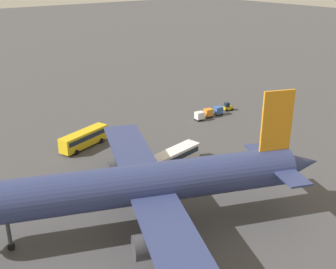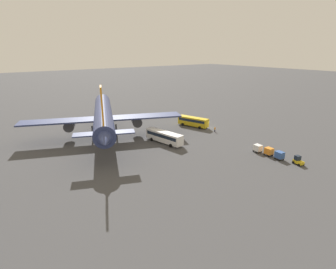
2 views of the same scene
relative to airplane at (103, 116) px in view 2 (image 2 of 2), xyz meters
name	(u,v)px [view 2 (image 2 of 2)]	position (x,y,z in m)	size (l,w,h in m)	color
ground_plane	(209,128)	(-12.20, -33.38, -6.91)	(600.00, 600.00, 0.00)	#424244
airplane	(103,116)	(0.00, 0.00, 0.00)	(52.56, 45.79, 18.37)	navy
shuttle_bus_near	(193,121)	(-7.33, -30.06, -4.91)	(11.44, 5.92, 3.34)	gold
shuttle_bus_far	(164,136)	(-15.22, -11.92, -4.88)	(12.92, 5.00, 3.39)	white
baggage_tug	(298,161)	(-46.30, -28.98, -5.96)	(2.65, 2.15, 2.10)	gold
worker_person	(215,129)	(-16.47, -31.63, -6.03)	(0.38, 0.38, 1.74)	#1E1E2D
cargo_cart_blue	(280,155)	(-42.06, -27.98, -5.71)	(2.17, 1.90, 2.06)	#38383D
cargo_cart_orange	(269,151)	(-38.95, -28.14, -5.71)	(2.17, 1.90, 2.06)	#38383D
cargo_cart_white	(258,148)	(-35.85, -27.76, -5.71)	(2.17, 1.90, 2.06)	#38383D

